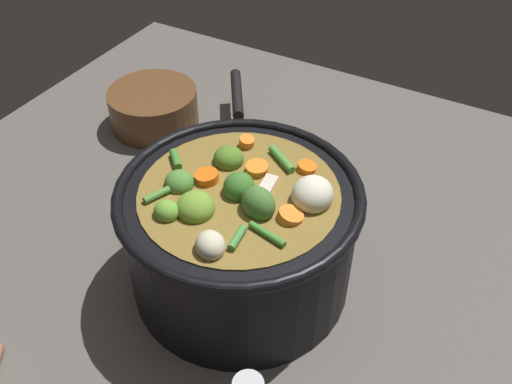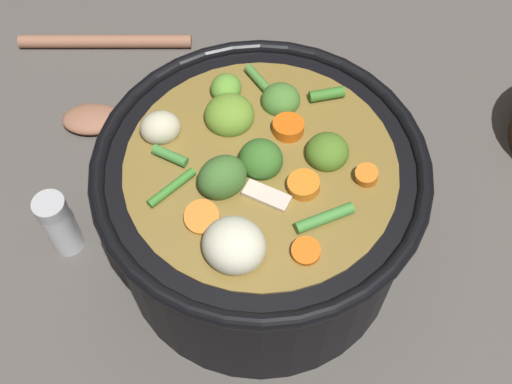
# 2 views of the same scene
# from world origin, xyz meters

# --- Properties ---
(ground_plane) EXTENTS (1.10, 1.10, 0.00)m
(ground_plane) POSITION_xyz_m (0.00, 0.00, 0.00)
(ground_plane) COLOR #514C47
(cooking_pot) EXTENTS (0.28, 0.28, 0.18)m
(cooking_pot) POSITION_xyz_m (0.00, 0.00, 0.08)
(cooking_pot) COLOR black
(cooking_pot) RESTS_ON ground_plane
(wooden_spoon) EXTENTS (0.20, 0.21, 0.02)m
(wooden_spoon) POSITION_xyz_m (0.28, -0.08, 0.01)
(wooden_spoon) COLOR #9A634A
(wooden_spoon) RESTS_ON ground_plane
(salt_shaker) EXTENTS (0.03, 0.03, 0.08)m
(salt_shaker) POSITION_xyz_m (0.16, 0.11, 0.04)
(salt_shaker) COLOR silver
(salt_shaker) RESTS_ON ground_plane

